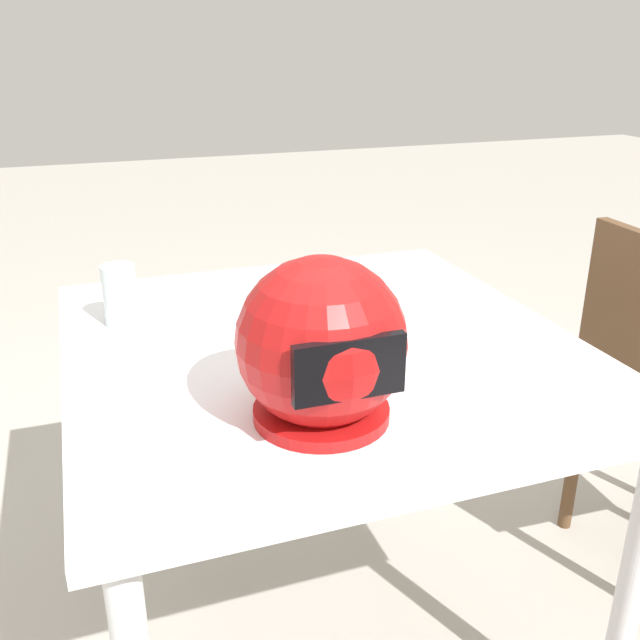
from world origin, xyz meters
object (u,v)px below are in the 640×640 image
at_px(motorcycle_helmet, 322,345).
at_px(dining_table, 322,379).
at_px(drinking_glass, 120,295).
at_px(pizza, 322,307).

bearing_deg(motorcycle_helmet, dining_table, -109.62).
distance_m(dining_table, motorcycle_helmet, 0.37).
bearing_deg(drinking_glass, pizza, 165.04).
xyz_separation_m(pizza, drinking_glass, (0.41, -0.11, 0.04)).
xyz_separation_m(pizza, motorcycle_helmet, (0.14, 0.40, 0.10)).
height_order(dining_table, drinking_glass, drinking_glass).
height_order(motorcycle_helmet, drinking_glass, motorcycle_helmet).
height_order(pizza, motorcycle_helmet, motorcycle_helmet).
bearing_deg(pizza, dining_table, 70.72).
bearing_deg(motorcycle_helmet, drinking_glass, -62.58).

